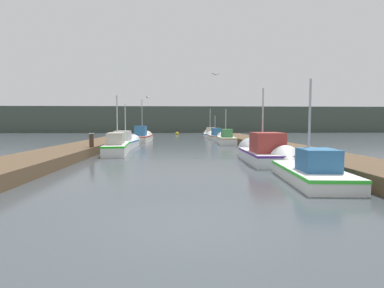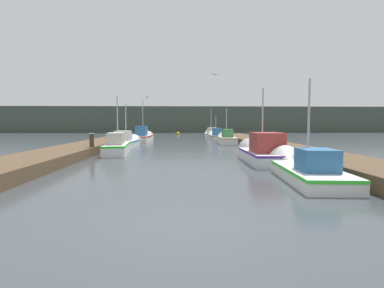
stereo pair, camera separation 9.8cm
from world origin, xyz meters
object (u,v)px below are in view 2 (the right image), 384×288
object	(u,v)px
fishing_boat_4	(226,139)
mooring_piling_0	(92,145)
channel_buoy	(178,134)
mooring_piling_1	(265,144)
fishing_boat_1	(261,152)
mooring_piling_2	(229,136)
fishing_boat_6	(215,136)
seagull_lead	(216,74)
seagull_1	(148,98)
fishing_boat_0	(302,169)
fishing_boat_7	(211,134)
fishing_boat_3	(127,142)
mooring_piling_3	(118,139)
fishing_boat_5	(143,137)
fishing_boat_2	(118,146)

from	to	relation	value
fishing_boat_4	mooring_piling_0	distance (m)	14.78
mooring_piling_0	channel_buoy	world-z (taller)	mooring_piling_0
channel_buoy	mooring_piling_1	bearing A→B (deg)	-79.39
channel_buoy	fishing_boat_1	bearing A→B (deg)	-82.53
mooring_piling_2	fishing_boat_6	bearing A→B (deg)	123.39
mooring_piling_1	mooring_piling_2	distance (m)	15.90
seagull_lead	seagull_1	world-z (taller)	seagull_lead
fishing_boat_0	seagull_1	xyz separation A→B (m)	(-6.92, 11.28, 3.55)
fishing_boat_0	seagull_1	world-z (taller)	seagull_1
mooring_piling_0	mooring_piling_2	bearing A→B (deg)	56.20
fishing_boat_7	mooring_piling_2	distance (m)	7.73
seagull_1	fishing_boat_1	bearing A→B (deg)	-120.46
fishing_boat_3	mooring_piling_3	size ratio (longest dim) A/B	5.26
fishing_boat_6	fishing_boat_4	bearing A→B (deg)	-91.18
fishing_boat_6	mooring_piling_2	size ratio (longest dim) A/B	5.93
mooring_piling_3	fishing_boat_5	bearing A→B (deg)	77.22
fishing_boat_5	fishing_boat_7	distance (m)	13.05
mooring_piling_0	seagull_1	xyz separation A→B (m)	(3.07, 3.73, 3.18)
fishing_boat_0	mooring_piling_1	bearing A→B (deg)	87.86
fishing_boat_4	channel_buoy	size ratio (longest dim) A/B	5.68
fishing_boat_0	fishing_boat_3	distance (m)	16.58
mooring_piling_0	seagull_lead	xyz separation A→B (m)	(7.67, 0.56, 4.39)
fishing_boat_5	fishing_boat_1	bearing A→B (deg)	-60.48
fishing_boat_2	fishing_boat_7	bearing A→B (deg)	63.60
fishing_boat_1	mooring_piling_1	size ratio (longest dim) A/B	4.06
mooring_piling_3	channel_buoy	world-z (taller)	mooring_piling_3
fishing_boat_3	channel_buoy	xyz separation A→B (m)	(4.07, 25.85, -0.25)
fishing_boat_4	seagull_1	bearing A→B (deg)	-130.46
mooring_piling_2	seagull_lead	xyz separation A→B (m)	(-3.48, -16.08, 4.60)
fishing_boat_6	mooring_piling_0	xyz separation A→B (m)	(-9.81, -18.67, 0.30)
mooring_piling_1	seagull_lead	distance (m)	5.52
mooring_piling_2	mooring_piling_3	distance (m)	14.18
mooring_piling_1	channel_buoy	distance (m)	32.03
fishing_boat_5	seagull_1	bearing A→B (deg)	-77.12
channel_buoy	seagull_1	xyz separation A→B (m)	(-2.00, -28.50, 3.71)
fishing_boat_6	mooring_piling_1	bearing A→B (deg)	-88.62
mooring_piling_0	fishing_boat_2	bearing A→B (deg)	55.66
fishing_boat_0	fishing_boat_7	bearing A→B (deg)	94.83
fishing_boat_7	fishing_boat_6	bearing A→B (deg)	-87.24
fishing_boat_1	fishing_boat_2	world-z (taller)	fishing_boat_2
fishing_boat_3	mooring_piling_1	bearing A→B (deg)	-26.25
mooring_piling_1	fishing_boat_5	bearing A→B (deg)	125.22
fishing_boat_6	mooring_piling_0	bearing A→B (deg)	-120.02
fishing_boat_0	seagull_lead	distance (m)	9.69
fishing_boat_6	channel_buoy	bearing A→B (deg)	107.00
seagull_lead	mooring_piling_0	bearing A→B (deg)	-12.05
fishing_boat_1	fishing_boat_5	bearing A→B (deg)	116.99
fishing_boat_3	fishing_boat_6	size ratio (longest dim) A/B	1.03
fishing_boat_1	channel_buoy	bearing A→B (deg)	98.84
fishing_boat_0	mooring_piling_2	xyz separation A→B (m)	(1.16, 24.20, 0.16)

